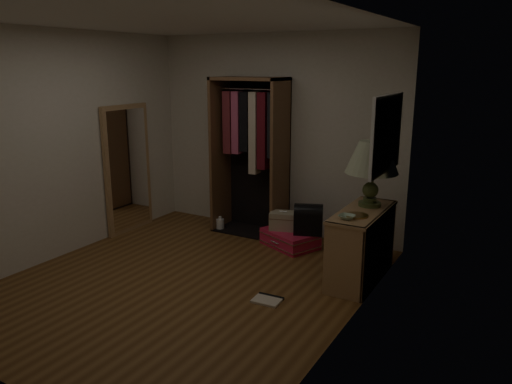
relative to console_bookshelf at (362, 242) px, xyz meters
The scene contains 13 objects.
ground 1.90m from the console_bookshelf, 145.76° to the right, with size 4.00×4.00×0.00m, color brown.
room_walls 2.09m from the console_bookshelf, 145.56° to the right, with size 3.52×4.02×2.60m.
console_bookshelf is the anchor object (origin of this frame).
open_wardrobe 2.08m from the console_bookshelf, 157.64° to the left, with size 0.95×0.50×2.05m.
floor_mirror 3.27m from the console_bookshelf, behind, with size 0.06×0.80×1.70m.
pink_suitcase 1.19m from the console_bookshelf, 156.79° to the left, with size 0.80×0.71×0.20m.
train_case 1.26m from the console_bookshelf, 158.13° to the left, with size 0.38×0.32×0.24m.
black_bag 0.95m from the console_bookshelf, 150.22° to the left, with size 0.40×0.33×0.37m.
table_lamp 0.88m from the console_bookshelf, 87.99° to the left, with size 0.57×0.57×0.69m.
brass_tray 0.45m from the console_bookshelf, 88.73° to the right, with size 0.30×0.30×0.01m.
ceramic_bowl 0.55m from the console_bookshelf, 96.38° to the right, with size 0.16×0.16×0.04m, color #9CBC9F.
white_jug 2.26m from the console_bookshelf, 165.65° to the left, with size 0.12×0.12×0.19m.
floor_book 1.21m from the console_bookshelf, 121.17° to the right, with size 0.28×0.23×0.02m.
Camera 1 is at (3.02, -3.80, 2.21)m, focal length 35.00 mm.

